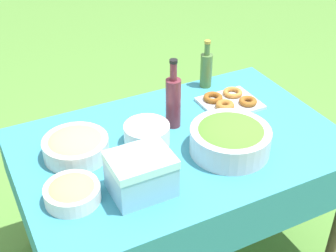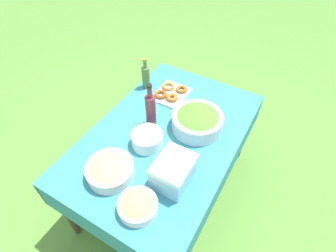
{
  "view_description": "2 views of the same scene",
  "coord_description": "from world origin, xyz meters",
  "px_view_note": "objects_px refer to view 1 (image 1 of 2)",
  "views": [
    {
      "loc": [
        -0.82,
        -1.51,
        1.97
      ],
      "look_at": [
        -0.05,
        0.03,
        0.82
      ],
      "focal_mm": 50.0,
      "sensor_mm": 36.0,
      "label": 1
    },
    {
      "loc": [
        -1.03,
        -0.62,
        2.07
      ],
      "look_at": [
        0.04,
        0.0,
        0.77
      ],
      "focal_mm": 28.0,
      "sensor_mm": 36.0,
      "label": 2
    }
  ],
  "objects_px": {
    "bread_bowl": "(72,192)",
    "cooler_box": "(141,174)",
    "plate_stack": "(147,135)",
    "olive_oil_bottle": "(206,69)",
    "pasta_bowl": "(76,145)",
    "wine_bottle": "(173,101)",
    "donut_platter": "(229,101)",
    "salad_bowl": "(230,138)"
  },
  "relations": [
    {
      "from": "wine_bottle",
      "to": "plate_stack",
      "type": "bearing_deg",
      "value": -155.21
    },
    {
      "from": "pasta_bowl",
      "to": "plate_stack",
      "type": "distance_m",
      "value": 0.31
    },
    {
      "from": "salad_bowl",
      "to": "donut_platter",
      "type": "bearing_deg",
      "value": 56.96
    },
    {
      "from": "bread_bowl",
      "to": "wine_bottle",
      "type": "bearing_deg",
      "value": 26.36
    },
    {
      "from": "donut_platter",
      "to": "bread_bowl",
      "type": "xyz_separation_m",
      "value": [
        -0.92,
        -0.33,
        0.02
      ]
    },
    {
      "from": "plate_stack",
      "to": "donut_platter",
      "type": "bearing_deg",
      "value": 13.02
    },
    {
      "from": "plate_stack",
      "to": "cooler_box",
      "type": "bearing_deg",
      "value": -118.57
    },
    {
      "from": "pasta_bowl",
      "to": "donut_platter",
      "type": "bearing_deg",
      "value": 4.26
    },
    {
      "from": "plate_stack",
      "to": "bread_bowl",
      "type": "relative_size",
      "value": 0.95
    },
    {
      "from": "salad_bowl",
      "to": "plate_stack",
      "type": "xyz_separation_m",
      "value": [
        -0.3,
        0.21,
        -0.02
      ]
    },
    {
      "from": "salad_bowl",
      "to": "bread_bowl",
      "type": "height_order",
      "value": "salad_bowl"
    },
    {
      "from": "bread_bowl",
      "to": "cooler_box",
      "type": "bearing_deg",
      "value": -16.13
    },
    {
      "from": "plate_stack",
      "to": "wine_bottle",
      "type": "bearing_deg",
      "value": 24.79
    },
    {
      "from": "pasta_bowl",
      "to": "bread_bowl",
      "type": "relative_size",
      "value": 1.31
    },
    {
      "from": "bread_bowl",
      "to": "cooler_box",
      "type": "distance_m",
      "value": 0.27
    },
    {
      "from": "plate_stack",
      "to": "wine_bottle",
      "type": "xyz_separation_m",
      "value": [
        0.17,
        0.08,
        0.09
      ]
    },
    {
      "from": "plate_stack",
      "to": "olive_oil_bottle",
      "type": "distance_m",
      "value": 0.62
    },
    {
      "from": "salad_bowl",
      "to": "olive_oil_bottle",
      "type": "bearing_deg",
      "value": 69.44
    },
    {
      "from": "wine_bottle",
      "to": "olive_oil_bottle",
      "type": "bearing_deg",
      "value": 38.21
    },
    {
      "from": "pasta_bowl",
      "to": "plate_stack",
      "type": "relative_size",
      "value": 1.38
    },
    {
      "from": "olive_oil_bottle",
      "to": "plate_stack",
      "type": "bearing_deg",
      "value": -145.91
    },
    {
      "from": "olive_oil_bottle",
      "to": "pasta_bowl",
      "type": "bearing_deg",
      "value": -160.72
    },
    {
      "from": "plate_stack",
      "to": "pasta_bowl",
      "type": "bearing_deg",
      "value": 169.45
    },
    {
      "from": "pasta_bowl",
      "to": "salad_bowl",
      "type": "bearing_deg",
      "value": -24.08
    },
    {
      "from": "pasta_bowl",
      "to": "donut_platter",
      "type": "distance_m",
      "value": 0.83
    },
    {
      "from": "pasta_bowl",
      "to": "olive_oil_bottle",
      "type": "bearing_deg",
      "value": 19.28
    },
    {
      "from": "cooler_box",
      "to": "salad_bowl",
      "type": "bearing_deg",
      "value": 8.54
    },
    {
      "from": "cooler_box",
      "to": "plate_stack",
      "type": "bearing_deg",
      "value": 61.43
    },
    {
      "from": "donut_platter",
      "to": "plate_stack",
      "type": "xyz_separation_m",
      "value": [
        -0.51,
        -0.12,
        0.03
      ]
    },
    {
      "from": "donut_platter",
      "to": "wine_bottle",
      "type": "relative_size",
      "value": 0.82
    },
    {
      "from": "salad_bowl",
      "to": "plate_stack",
      "type": "relative_size",
      "value": 1.71
    },
    {
      "from": "wine_bottle",
      "to": "bread_bowl",
      "type": "height_order",
      "value": "wine_bottle"
    },
    {
      "from": "plate_stack",
      "to": "wine_bottle",
      "type": "height_order",
      "value": "wine_bottle"
    },
    {
      "from": "wine_bottle",
      "to": "cooler_box",
      "type": "distance_m",
      "value": 0.49
    },
    {
      "from": "plate_stack",
      "to": "olive_oil_bottle",
      "type": "height_order",
      "value": "olive_oil_bottle"
    },
    {
      "from": "salad_bowl",
      "to": "bread_bowl",
      "type": "relative_size",
      "value": 1.62
    },
    {
      "from": "pasta_bowl",
      "to": "donut_platter",
      "type": "xyz_separation_m",
      "value": [
        0.82,
        0.06,
        -0.03
      ]
    },
    {
      "from": "pasta_bowl",
      "to": "cooler_box",
      "type": "bearing_deg",
      "value": -65.32
    },
    {
      "from": "salad_bowl",
      "to": "wine_bottle",
      "type": "bearing_deg",
      "value": 113.21
    },
    {
      "from": "bread_bowl",
      "to": "salad_bowl",
      "type": "bearing_deg",
      "value": -0.48
    },
    {
      "from": "pasta_bowl",
      "to": "donut_platter",
      "type": "height_order",
      "value": "pasta_bowl"
    },
    {
      "from": "wine_bottle",
      "to": "cooler_box",
      "type": "height_order",
      "value": "wine_bottle"
    }
  ]
}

